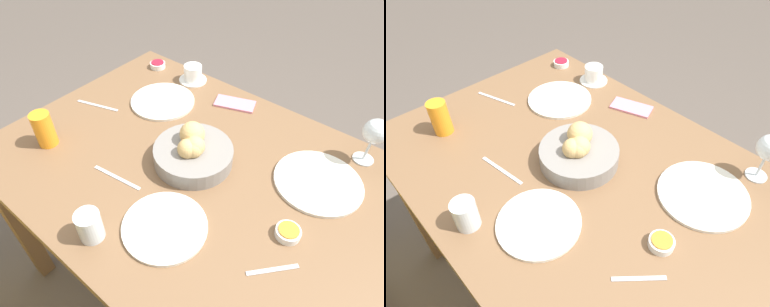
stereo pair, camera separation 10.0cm
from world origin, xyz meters
The scene contains 16 objects.
ground_plane centered at (0.00, 0.00, 0.00)m, with size 10.00×10.00×0.00m, color #564C44.
dining_table centered at (0.00, 0.00, 0.67)m, with size 1.24×0.91×0.78m.
bread_basket centered at (0.01, -0.02, 0.82)m, with size 0.25×0.25×0.12m.
plate_near_left centered at (-0.34, -0.18, 0.78)m, with size 0.26×0.26×0.01m.
plate_near_right centered at (0.29, -0.19, 0.78)m, with size 0.24×0.24×0.01m.
plate_far_center centered at (-0.10, 0.22, 0.78)m, with size 0.23×0.23×0.01m.
juice_glass centered at (0.43, 0.23, 0.84)m, with size 0.06×0.06×0.12m.
water_tumbler centered at (0.03, 0.36, 0.82)m, with size 0.06×0.06×0.09m.
wine_glass centered at (-0.41, -0.37, 0.89)m, with size 0.08×0.08×0.16m.
coffee_cup centered at (0.30, -0.38, 0.81)m, with size 0.11×0.11×0.07m.
jam_bowl_berry centered at (0.49, -0.37, 0.79)m, with size 0.07×0.07×0.03m.
jam_bowl_honey centered at (-0.36, 0.04, 0.79)m, with size 0.07×0.07×0.03m.
fork_silver centered at (0.13, 0.19, 0.78)m, with size 0.17×0.03×0.00m.
knife_silver centered at (0.47, -0.01, 0.78)m, with size 0.17×0.06×0.00m.
spoon_coffee centered at (-0.38, 0.15, 0.78)m, with size 0.10×0.11×0.00m.
cell_phone centered at (0.07, -0.35, 0.78)m, with size 0.17×0.12×0.01m.
Camera 2 is at (-0.56, 0.51, 1.55)m, focal length 32.00 mm.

